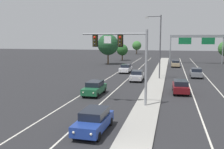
# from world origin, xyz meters

# --- Properties ---
(median_island) EXTENTS (2.40, 110.00, 0.15)m
(median_island) POSITION_xyz_m (0.00, 18.00, 0.07)
(median_island) COLOR #9E9B93
(median_island) RESTS_ON ground
(lane_stripe_oncoming_center) EXTENTS (0.14, 100.00, 0.01)m
(lane_stripe_oncoming_center) POSITION_xyz_m (-4.70, 25.00, 0.00)
(lane_stripe_oncoming_center) COLOR silver
(lane_stripe_oncoming_center) RESTS_ON ground
(lane_stripe_receding_center) EXTENTS (0.14, 100.00, 0.01)m
(lane_stripe_receding_center) POSITION_xyz_m (4.70, 25.00, 0.00)
(lane_stripe_receding_center) COLOR silver
(lane_stripe_receding_center) RESTS_ON ground
(edge_stripe_left) EXTENTS (0.14, 100.00, 0.01)m
(edge_stripe_left) POSITION_xyz_m (-8.00, 25.00, 0.00)
(edge_stripe_left) COLOR silver
(edge_stripe_left) RESTS_ON ground
(edge_stripe_right) EXTENTS (0.14, 100.00, 0.01)m
(edge_stripe_right) POSITION_xyz_m (8.00, 25.00, 0.00)
(edge_stripe_right) COLOR silver
(edge_stripe_right) RESTS_ON ground
(overhead_signal_mast) EXTENTS (6.37, 0.44, 7.20)m
(overhead_signal_mast) POSITION_xyz_m (-2.16, 11.56, 5.29)
(overhead_signal_mast) COLOR gray
(overhead_signal_mast) RESTS_ON median_island
(street_lamp_median) EXTENTS (2.58, 0.28, 10.00)m
(street_lamp_median) POSITION_xyz_m (0.08, 28.61, 5.79)
(street_lamp_median) COLOR #4C4C51
(street_lamp_median) RESTS_ON median_island
(car_oncoming_blue) EXTENTS (1.90, 4.50, 1.58)m
(car_oncoming_blue) POSITION_xyz_m (-3.02, 4.17, 0.82)
(car_oncoming_blue) COLOR navy
(car_oncoming_blue) RESTS_ON ground
(car_oncoming_green) EXTENTS (1.84, 4.48, 1.58)m
(car_oncoming_green) POSITION_xyz_m (-6.49, 15.41, 0.82)
(car_oncoming_green) COLOR #195633
(car_oncoming_green) RESTS_ON ground
(car_oncoming_silver) EXTENTS (1.87, 4.49, 1.58)m
(car_oncoming_silver) POSITION_xyz_m (-3.01, 26.41, 0.82)
(car_oncoming_silver) COLOR #B7B7BC
(car_oncoming_silver) RESTS_ON ground
(car_oncoming_white) EXTENTS (1.90, 4.50, 1.58)m
(car_oncoming_white) POSITION_xyz_m (-6.40, 35.20, 0.82)
(car_oncoming_white) COLOR silver
(car_oncoming_white) RESTS_ON ground
(car_receding_darkred) EXTENTS (1.92, 4.51, 1.58)m
(car_receding_darkred) POSITION_xyz_m (3.30, 18.64, 0.82)
(car_receding_darkred) COLOR #5B0F14
(car_receding_darkred) RESTS_ON ground
(car_receding_grey) EXTENTS (1.90, 4.50, 1.58)m
(car_receding_grey) POSITION_xyz_m (6.23, 32.07, 0.82)
(car_receding_grey) COLOR slate
(car_receding_grey) RESTS_ON ground
(car_receding_tan) EXTENTS (1.84, 4.48, 1.58)m
(car_receding_tan) POSITION_xyz_m (3.00, 47.54, 0.82)
(car_receding_tan) COLOR tan
(car_receding_tan) RESTS_ON ground
(highway_sign_gantry) EXTENTS (13.28, 0.42, 7.50)m
(highway_sign_gantry) POSITION_xyz_m (8.20, 56.69, 6.16)
(highway_sign_gantry) COLOR gray
(highway_sign_gantry) RESTS_ON ground
(tree_far_left_c) EXTENTS (5.29, 5.29, 7.65)m
(tree_far_left_c) POSITION_xyz_m (-13.60, 49.65, 5.00)
(tree_far_left_c) COLOR #4C3823
(tree_far_left_c) RESTS_ON ground
(tree_far_left_b) EXTENTS (3.35, 3.35, 4.85)m
(tree_far_left_b) POSITION_xyz_m (-12.30, 61.72, 3.16)
(tree_far_left_b) COLOR #4C3823
(tree_far_left_b) RESTS_ON ground
(tree_far_left_a) EXTENTS (3.81, 3.81, 5.51)m
(tree_far_left_a) POSITION_xyz_m (-12.38, 93.78, 3.60)
(tree_far_left_a) COLOR #4C3823
(tree_far_left_a) RESTS_ON ground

